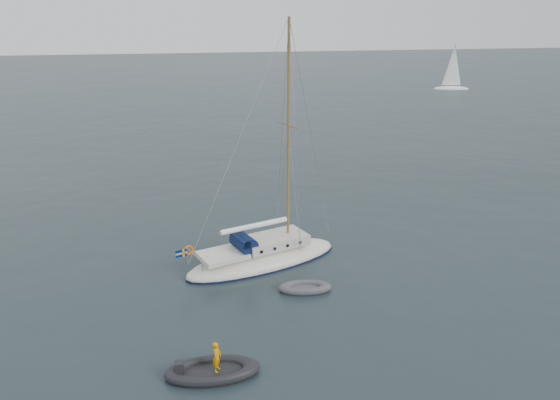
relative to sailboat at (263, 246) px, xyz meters
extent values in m
plane|color=black|center=(3.71, -0.88, -0.96)|extent=(300.00, 300.00, 0.00)
ellipsoid|color=white|center=(0.00, 0.00, -0.82)|extent=(8.50, 2.64, 1.42)
cube|color=silver|center=(0.66, 0.00, 0.15)|extent=(3.40, 1.79, 0.52)
cube|color=white|center=(-2.27, 0.00, 0.00)|extent=(2.27, 1.79, 0.24)
cylinder|color=#0B1739|center=(-1.09, 0.00, 0.41)|extent=(0.91, 1.56, 0.91)
cube|color=#0B1739|center=(-1.28, 0.00, 0.60)|extent=(0.42, 1.56, 0.38)
cylinder|color=olive|center=(1.51, 0.00, 5.55)|extent=(0.14, 0.14, 11.33)
cylinder|color=olive|center=(1.51, 0.00, 6.12)|extent=(0.05, 2.08, 0.05)
cylinder|color=olive|center=(-0.48, 0.00, 1.16)|extent=(3.97, 0.09, 0.09)
cylinder|color=white|center=(-0.48, 0.00, 1.21)|extent=(3.69, 0.26, 0.26)
cylinder|color=#9D9DA5|center=(-3.78, 0.00, 0.40)|extent=(0.04, 2.08, 0.04)
torus|color=#DC6703|center=(-3.83, 0.57, 0.40)|extent=(0.51, 0.09, 0.51)
cylinder|color=olive|center=(-4.11, 0.00, 0.31)|extent=(0.03, 0.03, 0.85)
cube|color=#001765|center=(-4.39, 0.00, 0.59)|extent=(0.57, 0.02, 0.36)
cube|color=gold|center=(-4.39, 0.00, 0.59)|extent=(0.59, 0.03, 0.08)
cube|color=gold|center=(-4.29, 0.00, 0.59)|extent=(0.08, 0.03, 0.38)
cylinder|color=black|center=(-0.57, 0.91, 0.15)|extent=(0.17, 0.06, 0.17)
cylinder|color=black|center=(-0.57, -0.91, 0.15)|extent=(0.17, 0.06, 0.17)
cylinder|color=black|center=(0.19, 0.91, 0.15)|extent=(0.17, 0.06, 0.17)
cylinder|color=black|center=(0.19, -0.91, 0.15)|extent=(0.17, 0.06, 0.17)
cylinder|color=black|center=(0.94, 0.91, 0.15)|extent=(0.17, 0.06, 0.17)
cylinder|color=black|center=(0.94, -0.91, 0.15)|extent=(0.17, 0.06, 0.17)
cylinder|color=black|center=(1.70, 0.91, 0.15)|extent=(0.17, 0.06, 0.17)
cylinder|color=black|center=(1.70, -0.91, 0.15)|extent=(0.17, 0.06, 0.17)
cube|color=#515156|center=(1.43, -3.34, -0.86)|extent=(1.52, 0.63, 0.09)
cube|color=black|center=(-3.32, -8.77, -0.84)|extent=(2.15, 0.90, 0.11)
cube|color=black|center=(-4.49, -8.77, -0.56)|extent=(0.31, 0.31, 0.54)
imported|color=orange|center=(-3.14, -8.77, -0.22)|extent=(0.41, 0.50, 1.17)
ellipsoid|color=white|center=(41.55, 58.83, -0.92)|extent=(5.85, 1.95, 0.98)
cylinder|color=#9D9DA5|center=(41.55, 58.83, 2.94)|extent=(0.10, 0.10, 6.83)
cone|color=white|center=(41.50, 58.83, 2.94)|extent=(3.12, 3.12, 6.34)
camera|label=1|loc=(-4.15, -25.43, 11.49)|focal=35.00mm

